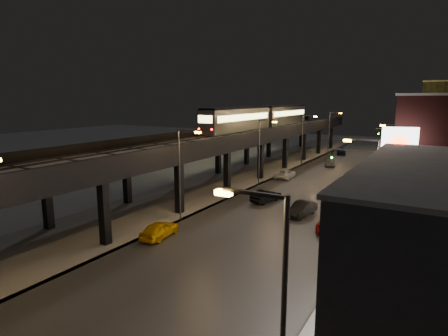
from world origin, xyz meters
The scene contains 32 objects.
ground centered at (0.00, 0.00, 0.00)m, with size 220.00×220.00×0.00m, color silver.
road_surface centered at (7.50, 35.00, 0.03)m, with size 17.00×120.00×0.06m, color #46474D.
sidewalk_right centered at (17.50, 35.00, 0.07)m, with size 4.00×120.00×0.14m, color #9FA1A8.
under_viaduct_pavement centered at (-6.00, 35.00, 0.03)m, with size 11.00×120.00×0.06m, color #9FA1A8.
elevated_viaduct centered at (-6.00, 31.84, 5.62)m, with size 9.00×100.00×6.30m.
viaduct_trackbed centered at (-6.01, 31.97, 6.39)m, with size 8.40×100.00×0.32m.
viaduct_parapet_streetside centered at (-1.65, 32.00, 6.85)m, with size 0.30×100.00×1.10m, color black.
viaduct_parapet_far centered at (-10.35, 32.00, 6.85)m, with size 0.30×100.00×1.10m, color black.
streetlight_right_0 centered at (16.73, -5.00, 5.24)m, with size 2.56×0.28×9.00m.
streetlight_left_1 centered at (-0.43, 13.00, 5.24)m, with size 2.57×0.28×9.00m.
streetlight_right_1 centered at (16.73, 13.00, 5.24)m, with size 2.56×0.28×9.00m.
streetlight_left_2 centered at (-0.43, 31.00, 5.24)m, with size 2.57×0.28×9.00m.
streetlight_right_2 centered at (16.73, 31.00, 5.24)m, with size 2.56×0.28×9.00m.
streetlight_left_3 centered at (-0.43, 49.00, 5.24)m, with size 2.57×0.28×9.00m.
streetlight_right_3 centered at (16.73, 49.00, 5.24)m, with size 2.56×0.28×9.00m.
streetlight_left_4 centered at (-0.43, 67.00, 5.24)m, with size 2.57×0.28×9.00m.
streetlight_right_4 centered at (16.73, 67.00, 5.24)m, with size 2.56×0.28×9.00m.
traffic_light_rig_a centered at (15.84, 22.00, 4.50)m, with size 6.10×0.34×7.00m.
traffic_light_rig_b centered at (15.84, 52.00, 4.50)m, with size 6.10×0.34×7.00m.
subway_train centered at (-8.50, 49.15, 8.53)m, with size 3.21×39.45×3.84m.
car_taxi centered at (0.56, 8.37, 0.71)m, with size 1.68×4.17×1.42m, color #F7BB07.
car_near_white centered at (3.83, 23.36, 0.70)m, with size 1.47×4.22×1.39m, color black.
car_mid_silver centered at (0.95, 36.97, 0.67)m, with size 2.23×4.84×1.35m, color silver.
car_mid_dark centered at (3.97, 50.94, 0.63)m, with size 1.75×4.31×1.25m, color gray.
car_far_white centered at (2.35, 66.07, 0.76)m, with size 1.79×4.46×1.52m, color #0E193D.
car_onc_silver centered at (9.08, 20.47, 0.71)m, with size 1.50×4.31×1.42m, color black.
car_onc_dark centered at (13.03, 17.62, 0.77)m, with size 2.55×5.52×1.53m, color maroon.
car_onc_white centered at (11.00, 44.59, 0.77)m, with size 2.16×5.30×1.54m, color gray.
car_onc_red centered at (10.91, 51.59, 0.68)m, with size 1.62×4.02×1.37m, color #13224C.
sign_mcdonalds centered at (18.00, 35.57, 7.50)m, with size 2.78×0.50×9.34m.
sign_citgo centered at (18.50, 10.58, 7.62)m, with size 2.12×0.39×10.05m.
sign_carwash centered at (18.50, 20.44, 6.35)m, with size 1.73×0.35×8.95m.
Camera 1 is at (20.81, -15.22, 11.80)m, focal length 30.00 mm.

